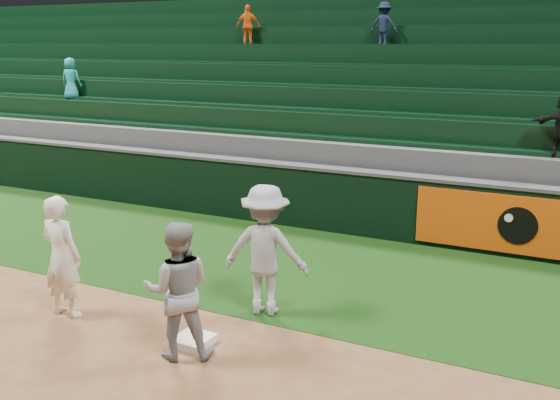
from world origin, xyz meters
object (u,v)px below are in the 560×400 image
object	(u,v)px
first_base	(193,340)
base_coach	(265,250)
first_baseman	(61,256)
baserunner	(178,290)

from	to	relation	value
first_base	base_coach	xyz separation A→B (m)	(0.36, 1.21, 0.85)
first_base	first_baseman	world-z (taller)	first_baseman
baserunner	base_coach	size ratio (longest dim) A/B	0.92
first_base	base_coach	size ratio (longest dim) A/B	0.24
baserunner	first_baseman	bearing A→B (deg)	-37.02
first_base	first_baseman	xyz separation A→B (m)	(-2.02, -0.05, 0.78)
first_baseman	base_coach	world-z (taller)	base_coach
first_base	base_coach	world-z (taller)	base_coach
first_base	first_baseman	size ratio (longest dim) A/B	0.26
first_base	base_coach	distance (m)	1.52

